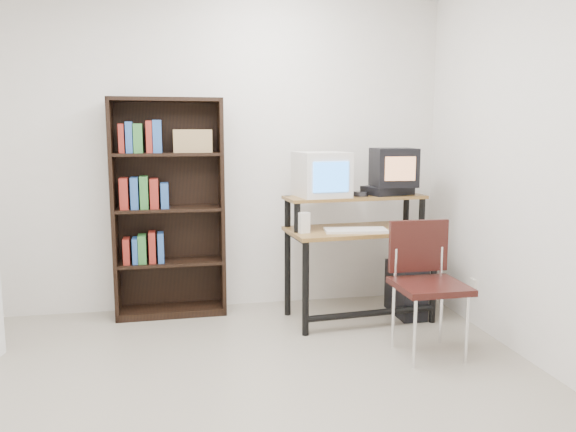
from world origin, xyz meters
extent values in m
cube|color=#A29886|center=(0.00, 0.00, -0.01)|extent=(4.00, 4.00, 0.01)
cube|color=silver|center=(0.00, 2.00, 1.30)|extent=(4.00, 0.01, 2.60)
cube|color=silver|center=(0.00, -2.00, 1.30)|extent=(4.00, 0.01, 2.60)
cube|color=brown|center=(1.16, 1.44, 0.72)|extent=(1.17, 0.66, 0.03)
cube|color=brown|center=(1.15, 1.55, 0.97)|extent=(1.15, 0.44, 0.02)
cylinder|color=black|center=(0.66, 1.15, 0.36)|extent=(0.05, 0.05, 0.72)
cylinder|color=black|center=(1.70, 1.24, 0.36)|extent=(0.05, 0.05, 0.72)
cylinder|color=black|center=(0.61, 1.63, 0.49)|extent=(0.05, 0.05, 0.98)
cylinder|color=black|center=(1.66, 1.72, 0.49)|extent=(0.05, 0.05, 0.98)
cylinder|color=black|center=(1.18, 1.20, 0.12)|extent=(1.05, 0.14, 0.05)
cube|color=silver|center=(0.87, 1.56, 1.15)|extent=(0.43, 0.43, 0.36)
cube|color=#3088FF|center=(0.90, 1.37, 1.15)|extent=(0.28, 0.05, 0.23)
cube|color=black|center=(1.43, 1.59, 1.01)|extent=(0.42, 0.36, 0.08)
cube|color=black|center=(1.47, 1.56, 1.20)|extent=(0.34, 0.33, 0.31)
cube|color=tan|center=(1.46, 1.40, 1.20)|extent=(0.24, 0.02, 0.19)
cylinder|color=#26262B|center=(1.18, 1.51, 0.99)|extent=(0.15, 0.15, 0.05)
cube|color=silver|center=(1.08, 1.32, 0.74)|extent=(0.49, 0.27, 0.03)
cube|color=black|center=(1.44, 1.37, 0.72)|extent=(0.22, 0.18, 0.01)
cube|color=white|center=(1.43, 1.36, 0.74)|extent=(0.11, 0.09, 0.03)
cube|color=silver|center=(0.68, 1.34, 0.80)|extent=(0.10, 0.09, 0.17)
cube|color=black|center=(1.57, 1.47, 0.21)|extent=(0.20, 0.45, 0.42)
cube|color=black|center=(1.39, 0.64, 0.48)|extent=(0.45, 0.45, 0.04)
cube|color=black|center=(1.39, 0.84, 0.71)|extent=(0.42, 0.04, 0.36)
cylinder|color=silver|center=(1.21, 0.46, 0.23)|extent=(0.02, 0.02, 0.46)
cylinder|color=silver|center=(1.57, 0.46, 0.23)|extent=(0.02, 0.02, 0.46)
cylinder|color=silver|center=(1.21, 0.82, 0.23)|extent=(0.02, 0.02, 0.46)
cylinder|color=silver|center=(1.57, 0.82, 0.23)|extent=(0.02, 0.02, 0.46)
cube|color=black|center=(-0.74, 1.82, 0.88)|extent=(0.04, 0.29, 1.75)
cube|color=black|center=(0.10, 1.84, 0.88)|extent=(0.04, 0.29, 1.75)
cube|color=black|center=(-0.32, 1.97, 0.88)|extent=(0.88, 0.04, 1.75)
cube|color=black|center=(-0.32, 1.83, 1.74)|extent=(0.88, 0.31, 0.03)
cube|color=black|center=(-0.32, 1.83, 0.03)|extent=(0.88, 0.31, 0.06)
cube|color=black|center=(-0.32, 1.83, 0.44)|extent=(0.82, 0.29, 0.03)
cube|color=black|center=(-0.32, 1.83, 0.88)|extent=(0.82, 0.29, 0.02)
cube|color=black|center=(-0.32, 1.83, 1.31)|extent=(0.82, 0.29, 0.02)
cube|color=olive|center=(-0.12, 1.83, 1.42)|extent=(0.30, 0.22, 0.18)
cube|color=beige|center=(1.99, 1.15, 0.30)|extent=(0.02, 0.08, 0.12)
camera|label=1|loc=(-0.21, -2.72, 1.50)|focal=35.00mm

